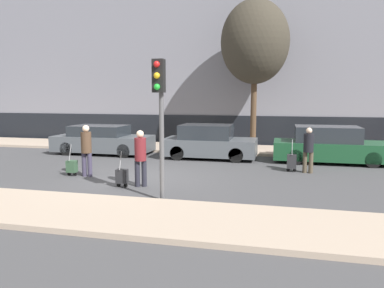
# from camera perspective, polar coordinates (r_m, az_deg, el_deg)

# --- Properties ---
(ground_plane) EXTENTS (80.00, 80.00, 0.00)m
(ground_plane) POSITION_cam_1_polar(r_m,az_deg,el_deg) (12.31, -8.07, -5.25)
(ground_plane) COLOR #424244
(sidewalk_near) EXTENTS (28.00, 2.50, 0.12)m
(sidewalk_near) POSITION_cam_1_polar(r_m,az_deg,el_deg) (9.03, -16.94, -9.78)
(sidewalk_near) COLOR tan
(sidewalk_near) RESTS_ON ground_plane
(sidewalk_far) EXTENTS (28.00, 3.00, 0.12)m
(sidewalk_far) POSITION_cam_1_polar(r_m,az_deg,el_deg) (18.88, -0.29, -0.59)
(sidewalk_far) COLOR tan
(sidewalk_far) RESTS_ON ground_plane
(building_facade) EXTENTS (28.00, 2.47, 13.91)m
(building_facade) POSITION_cam_1_polar(r_m,az_deg,el_deg) (22.44, 1.87, 18.31)
(building_facade) COLOR slate
(building_facade) RESTS_ON ground_plane
(parked_car_0) EXTENTS (4.47, 1.87, 1.31)m
(parked_car_0) POSITION_cam_1_polar(r_m,az_deg,el_deg) (17.81, -13.49, 0.55)
(parked_car_0) COLOR #4C5156
(parked_car_0) RESTS_ON ground_plane
(parked_car_1) EXTENTS (3.95, 1.90, 1.44)m
(parked_car_1) POSITION_cam_1_polar(r_m,az_deg,el_deg) (16.11, 2.60, 0.21)
(parked_car_1) COLOR #4C5156
(parked_car_1) RESTS_ON ground_plane
(parked_car_2) EXTENTS (4.49, 1.84, 1.46)m
(parked_car_2) POSITION_cam_1_polar(r_m,az_deg,el_deg) (16.01, 20.25, -0.25)
(parked_car_2) COLOR #194728
(parked_car_2) RESTS_ON ground_plane
(pedestrian_left) EXTENTS (0.35, 0.34, 1.72)m
(pedestrian_left) POSITION_cam_1_polar(r_m,az_deg,el_deg) (12.84, -15.80, -0.51)
(pedestrian_left) COLOR #383347
(pedestrian_left) RESTS_ON ground_plane
(trolley_left) EXTENTS (0.34, 0.29, 1.06)m
(trolley_left) POSITION_cam_1_polar(r_m,az_deg,el_deg) (13.20, -17.84, -3.28)
(trolley_left) COLOR #335138
(trolley_left) RESTS_ON ground_plane
(pedestrian_center) EXTENTS (0.34, 0.34, 1.67)m
(pedestrian_center) POSITION_cam_1_polar(r_m,az_deg,el_deg) (11.09, -7.87, -1.66)
(pedestrian_center) COLOR #23232D
(pedestrian_center) RESTS_ON ground_plane
(trolley_center) EXTENTS (0.34, 0.29, 1.07)m
(trolley_center) POSITION_cam_1_polar(r_m,az_deg,el_deg) (11.21, -10.63, -4.86)
(trolley_center) COLOR #262628
(trolley_center) RESTS_ON ground_plane
(pedestrian_right) EXTENTS (0.35, 0.34, 1.58)m
(pedestrian_right) POSITION_cam_1_polar(r_m,az_deg,el_deg) (13.55, 17.33, -0.52)
(pedestrian_right) COLOR #4C4233
(pedestrian_right) RESTS_ON ground_plane
(trolley_right) EXTENTS (0.34, 0.29, 1.15)m
(trolley_right) POSITION_cam_1_polar(r_m,az_deg,el_deg) (13.68, 14.94, -2.61)
(trolley_right) COLOR #262628
(trolley_right) RESTS_ON ground_plane
(traffic_light) EXTENTS (0.28, 0.47, 3.55)m
(traffic_light) POSITION_cam_1_polar(r_m,az_deg,el_deg) (9.28, -4.92, 6.51)
(traffic_light) COLOR #515154
(traffic_light) RESTS_ON ground_plane
(bare_tree_near_crossing) EXTENTS (3.25, 3.25, 7.08)m
(bare_tree_near_crossing) POSITION_cam_1_polar(r_m,az_deg,el_deg) (18.64, 9.57, 15.03)
(bare_tree_near_crossing) COLOR #4C3826
(bare_tree_near_crossing) RESTS_ON sidewalk_far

